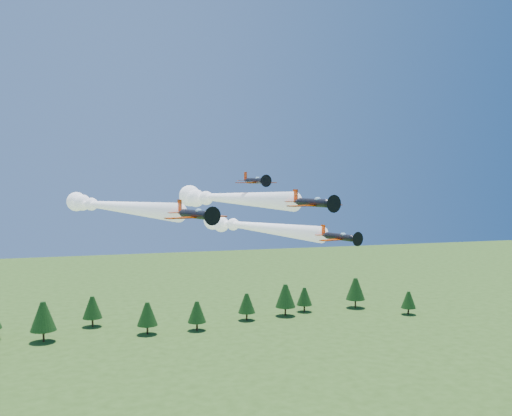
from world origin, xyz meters
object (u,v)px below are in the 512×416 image
object	(u,v)px
plane_right	(250,226)
plane_left	(109,206)
plane_lead	(223,198)
plane_slot	(255,181)

from	to	relation	value
plane_right	plane_left	bearing A→B (deg)	162.48
plane_lead	plane_slot	world-z (taller)	plane_slot
plane_lead	plane_right	distance (m)	14.54
plane_lead	plane_right	size ratio (longest dim) A/B	0.99
plane_right	plane_slot	size ratio (longest dim) A/B	5.74
plane_left	plane_right	size ratio (longest dim) A/B	1.26
plane_right	plane_slot	world-z (taller)	plane_slot
plane_lead	plane_left	distance (m)	20.35
plane_slot	plane_right	bearing A→B (deg)	65.27
plane_lead	plane_slot	xyz separation A→B (m)	(3.41, -6.23, 2.67)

